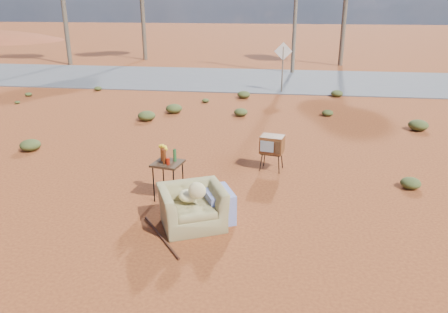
# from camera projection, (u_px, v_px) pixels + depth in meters

# --- Properties ---
(ground) EXTENTS (140.00, 140.00, 0.00)m
(ground) POSITION_uv_depth(u_px,v_px,m) (193.00, 212.00, 8.55)
(ground) COLOR brown
(ground) RESTS_ON ground
(highway) EXTENTS (140.00, 7.00, 0.04)m
(highway) POSITION_uv_depth(u_px,v_px,m) (253.00, 80.00, 22.51)
(highway) COLOR #565659
(highway) RESTS_ON ground
(armchair) EXTENTS (1.48, 1.34, 1.00)m
(armchair) POSITION_uv_depth(u_px,v_px,m) (197.00, 201.00, 7.94)
(armchair) COLOR olive
(armchair) RESTS_ON ground
(tv_unit) EXTENTS (0.61, 0.53, 0.86)m
(tv_unit) POSITION_uv_depth(u_px,v_px,m) (272.00, 145.00, 10.45)
(tv_unit) COLOR black
(tv_unit) RESTS_ON ground
(side_table) EXTENTS (0.66, 0.66, 1.13)m
(side_table) POSITION_uv_depth(u_px,v_px,m) (167.00, 160.00, 8.88)
(side_table) COLOR #3A2415
(side_table) RESTS_ON ground
(rusty_bar) EXTENTS (1.00, 1.32, 0.04)m
(rusty_bar) POSITION_uv_depth(u_px,v_px,m) (161.00, 236.00, 7.62)
(rusty_bar) COLOR #522616
(rusty_bar) RESTS_ON ground
(road_sign) EXTENTS (0.78, 0.06, 2.19)m
(road_sign) POSITION_uv_depth(u_px,v_px,m) (283.00, 58.00, 19.01)
(road_sign) COLOR brown
(road_sign) RESTS_ON ground
(scrub_patch) EXTENTS (17.49, 8.07, 0.33)m
(scrub_patch) POSITION_uv_depth(u_px,v_px,m) (197.00, 137.00, 12.71)
(scrub_patch) COLOR #444920
(scrub_patch) RESTS_ON ground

